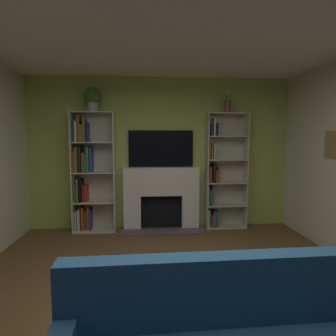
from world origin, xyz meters
TOP-DOWN VIEW (x-y plane):
  - ground_plane at (0.00, 0.00)m, footprint 6.67×6.67m
  - wall_back_accent at (0.00, 2.81)m, footprint 4.79×0.06m
  - ceiling at (0.00, 0.00)m, footprint 4.79×5.68m
  - fireplace at (0.00, 2.66)m, footprint 1.43×0.54m
  - tv at (0.00, 2.75)m, footprint 1.15×0.06m
  - bookshelf_left at (-1.27, 2.65)m, footprint 0.73×0.34m
  - bookshelf_right at (1.08, 2.68)m, footprint 0.73×0.29m
  - potted_plant at (-1.17, 2.63)m, footprint 0.29×0.29m
  - vase_with_flowers at (1.17, 2.63)m, footprint 0.11×0.11m

SIDE VIEW (x-z plane):
  - ground_plane at x=0.00m, z-range 0.00..0.00m
  - fireplace at x=0.00m, z-range 0.04..1.14m
  - bookshelf_right at x=1.08m, z-range -0.05..2.02m
  - bookshelf_left at x=-1.27m, z-range -0.01..2.06m
  - wall_back_accent at x=0.00m, z-range 0.00..2.69m
  - tv at x=0.00m, z-range 1.11..1.76m
  - vase_with_flowers at x=1.17m, z-range 1.99..2.41m
  - potted_plant at x=-1.17m, z-range 2.10..2.50m
  - ceiling at x=0.00m, z-range 2.69..2.75m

